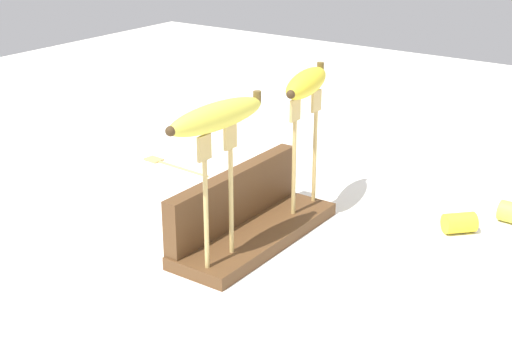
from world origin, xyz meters
TOP-DOWN VIEW (x-y plane):
  - ground_plane at (0.00, 0.00)m, footprint 3.00×3.00m
  - wooden_board at (0.00, 0.00)m, footprint 0.32×0.11m
  - board_backstop at (0.00, 0.04)m, footprint 0.32×0.03m
  - fork_stand_left at (-0.12, -0.02)m, footprint 0.08×0.01m
  - fork_stand_right at (0.12, -0.02)m, footprint 0.09×0.01m
  - banana_raised_left at (-0.12, -0.02)m, footprint 0.19×0.05m
  - banana_raised_right at (0.12, -0.02)m, footprint 0.17×0.08m
  - fork_fallen_near at (0.18, 0.35)m, footprint 0.03×0.17m
  - banana_chunk_near at (0.22, -0.26)m, footprint 0.06×0.06m

SIDE VIEW (x-z plane):
  - ground_plane at x=0.00m, z-range 0.00..0.00m
  - fork_fallen_near at x=0.18m, z-range 0.00..0.01m
  - wooden_board at x=0.00m, z-range 0.00..0.02m
  - banana_chunk_near at x=0.22m, z-range 0.00..0.03m
  - board_backstop at x=0.00m, z-range 0.02..0.11m
  - fork_stand_right at x=0.12m, z-range 0.04..0.24m
  - fork_stand_left at x=-0.12m, z-range 0.04..0.24m
  - banana_raised_right at x=0.12m, z-range 0.22..0.26m
  - banana_raised_left at x=-0.12m, z-range 0.22..0.26m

